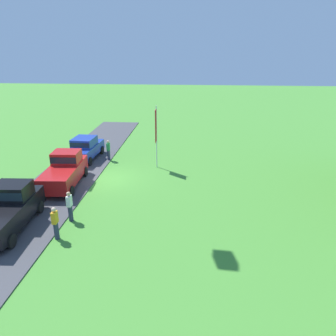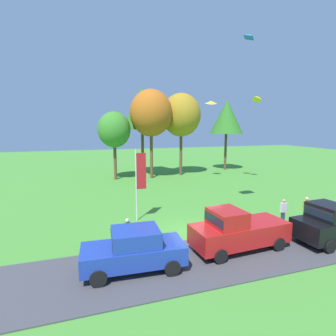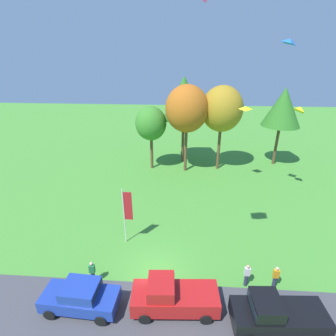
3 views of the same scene
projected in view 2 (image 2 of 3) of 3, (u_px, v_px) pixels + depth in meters
The scene contains 17 objects.
ground_plane at pixel (193, 234), 15.37m from camera, with size 120.00×120.00×0.00m, color #478E33.
pavement_strip at pixel (218, 257), 12.55m from camera, with size 36.00×4.40×0.06m, color #424247.
car_sedan_far_end at pixel (134, 248), 11.27m from camera, with size 4.49×2.14×1.84m.
car_pickup_by_flagpole at pixel (236, 229), 13.17m from camera, with size 5.11×2.29×2.14m.
car_pickup_near_entrance at pixel (335, 222), 14.14m from camera, with size 5.10×2.27×2.14m.
person_beside_suv at pixel (128, 234), 13.14m from camera, with size 0.36×0.24×1.71m.
person_watching_sky at pixel (306, 210), 17.07m from camera, with size 0.36×0.24×1.71m.
person_on_lawn at pixel (283, 212), 16.58m from camera, with size 0.36×0.24×1.71m.
tree_right_of_center at pixel (114, 130), 30.30m from camera, with size 3.77×3.77×7.95m.
tree_center_back at pixel (142, 109), 33.50m from camera, with size 5.30×5.30×11.18m.
tree_far_left at pixel (151, 113), 30.83m from camera, with size 5.00×5.00×10.56m.
tree_left_of_center at pixel (181, 115), 32.94m from camera, with size 4.92×4.92×10.38m.
tree_far_right at pixel (227, 117), 37.18m from camera, with size 4.71×4.71×9.95m.
flag_banner at pixel (140, 176), 17.14m from camera, with size 0.71×0.08×4.79m.
kite_diamond_high_right at pixel (257, 98), 27.82m from camera, with size 0.82×0.96×0.38m, color yellow.
kite_diamond_over_trees at pixel (211, 102), 28.50m from camera, with size 0.99×0.71×0.29m, color yellow.
kite_diamond_high_left at pixel (250, 36), 24.49m from camera, with size 0.76×0.94×0.35m, color blue.
Camera 2 is at (-5.88, -13.42, 6.23)m, focal length 28.00 mm.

